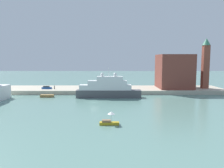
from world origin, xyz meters
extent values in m
plane|color=slate|center=(0.00, 0.00, 0.00)|extent=(400.00, 400.00, 0.00)
cube|color=#B7AD99|center=(0.00, 25.40, 0.83)|extent=(110.00, 18.79, 1.66)
cube|color=#4C4C51|center=(4.71, 9.77, 1.45)|extent=(24.47, 3.64, 2.90)
cube|color=white|center=(3.48, 9.77, 3.89)|extent=(19.58, 3.35, 1.98)
cube|color=white|center=(4.22, 9.77, 5.69)|extent=(14.68, 3.06, 1.60)
cube|color=white|center=(5.20, 9.77, 7.29)|extent=(9.79, 2.77, 1.59)
cylinder|color=silver|center=(4.71, 9.77, 9.83)|extent=(0.16, 0.16, 3.49)
sphere|color=white|center=(7.15, 9.77, 8.75)|extent=(1.34, 1.34, 1.34)
sphere|color=white|center=(2.26, 9.77, 8.75)|extent=(1.34, 1.34, 1.34)
cube|color=#B7991E|center=(5.40, -25.63, 0.30)|extent=(4.37, 1.24, 0.61)
cube|color=#8C6647|center=(4.75, -25.63, 0.86)|extent=(1.92, 0.99, 0.49)
cylinder|color=#B2B2B2|center=(5.84, -25.63, 1.51)|extent=(0.06, 0.06, 1.80)
cone|color=white|center=(5.84, -25.63, 2.70)|extent=(1.65, 1.65, 0.58)
cube|color=olive|center=(-18.97, 10.49, 0.49)|extent=(5.04, 1.78, 0.99)
cube|color=brown|center=(33.88, 25.83, 9.14)|extent=(14.29, 15.62, 14.96)
cube|color=brown|center=(47.15, 24.19, 11.11)|extent=(2.71, 2.71, 18.91)
cone|color=#387A5B|center=(47.15, 24.19, 22.11)|extent=(3.52, 3.52, 3.09)
cube|color=#1E4C99|center=(-22.48, 22.25, 2.03)|extent=(4.14, 1.64, 0.74)
cube|color=#262D33|center=(-22.69, 22.25, 2.66)|extent=(2.49, 1.48, 0.51)
cylinder|color=#4C4C4C|center=(-18.99, 21.58, 2.35)|extent=(0.36, 0.36, 1.37)
sphere|color=tan|center=(-18.99, 21.58, 3.15)|extent=(0.24, 0.24, 0.24)
cylinder|color=black|center=(2.37, 17.73, 2.07)|extent=(0.52, 0.52, 0.82)
camera|label=1|loc=(6.00, -73.77, 14.55)|focal=35.61mm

